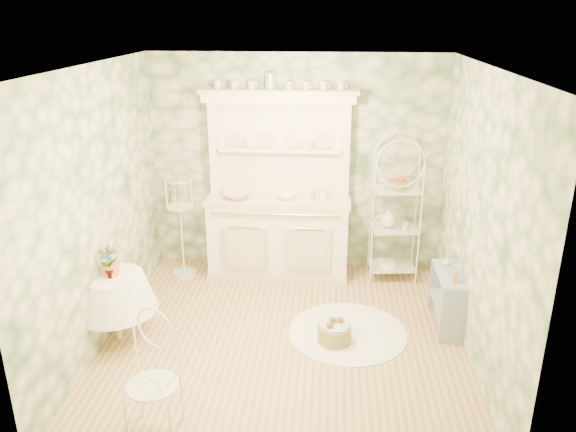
# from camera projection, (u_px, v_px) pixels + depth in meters

# --- Properties ---
(floor) EXTENTS (3.60, 3.60, 0.00)m
(floor) POSITION_uv_depth(u_px,v_px,m) (284.00, 338.00, 5.74)
(floor) COLOR tan
(floor) RESTS_ON ground
(ceiling) EXTENTS (3.60, 3.60, 0.00)m
(ceiling) POSITION_uv_depth(u_px,v_px,m) (283.00, 66.00, 4.80)
(ceiling) COLOR white
(ceiling) RESTS_ON floor
(wall_left) EXTENTS (3.60, 3.60, 0.00)m
(wall_left) POSITION_uv_depth(u_px,v_px,m) (98.00, 209.00, 5.40)
(wall_left) COLOR beige
(wall_left) RESTS_ON floor
(wall_right) EXTENTS (3.60, 3.60, 0.00)m
(wall_right) POSITION_uv_depth(u_px,v_px,m) (479.00, 220.00, 5.14)
(wall_right) COLOR beige
(wall_right) RESTS_ON floor
(wall_back) EXTENTS (3.60, 3.60, 0.00)m
(wall_back) POSITION_uv_depth(u_px,v_px,m) (296.00, 165.00, 6.95)
(wall_back) COLOR beige
(wall_back) RESTS_ON floor
(wall_front) EXTENTS (3.60, 3.60, 0.00)m
(wall_front) POSITION_uv_depth(u_px,v_px,m) (260.00, 310.00, 3.59)
(wall_front) COLOR beige
(wall_front) RESTS_ON floor
(kitchen_dresser) EXTENTS (1.87, 0.61, 2.29)m
(kitchen_dresser) POSITION_uv_depth(u_px,v_px,m) (278.00, 187.00, 6.78)
(kitchen_dresser) COLOR white
(kitchen_dresser) RESTS_ON floor
(bakers_rack) EXTENTS (0.63, 0.48, 1.87)m
(bakers_rack) POSITION_uv_depth(u_px,v_px,m) (396.00, 207.00, 6.74)
(bakers_rack) COLOR white
(bakers_rack) RESTS_ON floor
(side_shelf) EXTENTS (0.27, 0.67, 0.57)m
(side_shelf) POSITION_uv_depth(u_px,v_px,m) (447.00, 301.00, 5.88)
(side_shelf) COLOR #8F9BB3
(side_shelf) RESTS_ON floor
(round_table) EXTENTS (0.68, 0.68, 0.67)m
(round_table) POSITION_uv_depth(u_px,v_px,m) (116.00, 310.00, 5.62)
(round_table) COLOR white
(round_table) RESTS_ON floor
(cafe_chair) EXTENTS (0.60, 0.60, 1.00)m
(cafe_chair) POSITION_uv_depth(u_px,v_px,m) (152.00, 380.00, 4.28)
(cafe_chair) COLOR white
(cafe_chair) RESTS_ON floor
(birdcage_stand) EXTENTS (0.35, 0.35, 1.34)m
(birdcage_stand) POSITION_uv_depth(u_px,v_px,m) (181.00, 225.00, 6.90)
(birdcage_stand) COLOR white
(birdcage_stand) RESTS_ON floor
(floor_basket) EXTENTS (0.46, 0.46, 0.23)m
(floor_basket) POSITION_uv_depth(u_px,v_px,m) (334.00, 331.00, 5.64)
(floor_basket) COLOR #9B844F
(floor_basket) RESTS_ON floor
(lace_rug) EXTENTS (1.30, 1.30, 0.01)m
(lace_rug) POSITION_uv_depth(u_px,v_px,m) (347.00, 332.00, 5.83)
(lace_rug) COLOR white
(lace_rug) RESTS_ON floor
(bowl_floral) EXTENTS (0.42, 0.42, 0.08)m
(bowl_floral) POSITION_uv_depth(u_px,v_px,m) (237.00, 198.00, 6.79)
(bowl_floral) COLOR white
(bowl_floral) RESTS_ON kitchen_dresser
(bowl_white) EXTENTS (0.29, 0.29, 0.07)m
(bowl_white) POSITION_uv_depth(u_px,v_px,m) (286.00, 198.00, 6.77)
(bowl_white) COLOR white
(bowl_white) RESTS_ON kitchen_dresser
(cup_left) EXTENTS (0.15, 0.15, 0.10)m
(cup_left) POSITION_uv_depth(u_px,v_px,m) (250.00, 146.00, 6.79)
(cup_left) COLOR white
(cup_left) RESTS_ON kitchen_dresser
(cup_right) EXTENTS (0.11, 0.11, 0.11)m
(cup_right) POSITION_uv_depth(u_px,v_px,m) (310.00, 147.00, 6.72)
(cup_right) COLOR white
(cup_right) RESTS_ON kitchen_dresser
(potted_geranium) EXTENTS (0.20, 0.16, 0.33)m
(potted_geranium) POSITION_uv_depth(u_px,v_px,m) (109.00, 265.00, 5.40)
(potted_geranium) COLOR #3F7238
(potted_geranium) RESTS_ON round_table
(bottle_amber) EXTENTS (0.08, 0.08, 0.17)m
(bottle_amber) POSITION_uv_depth(u_px,v_px,m) (454.00, 275.00, 5.56)
(bottle_amber) COLOR tan
(bottle_amber) RESTS_ON side_shelf
(bottle_blue) EXTENTS (0.06, 0.06, 0.11)m
(bottle_blue) POSITION_uv_depth(u_px,v_px,m) (451.00, 271.00, 5.72)
(bottle_blue) COLOR #7CA8CA
(bottle_blue) RESTS_ON side_shelf
(bottle_glass) EXTENTS (0.08, 0.08, 0.10)m
(bottle_glass) POSITION_uv_depth(u_px,v_px,m) (447.00, 263.00, 5.93)
(bottle_glass) COLOR silver
(bottle_glass) RESTS_ON side_shelf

